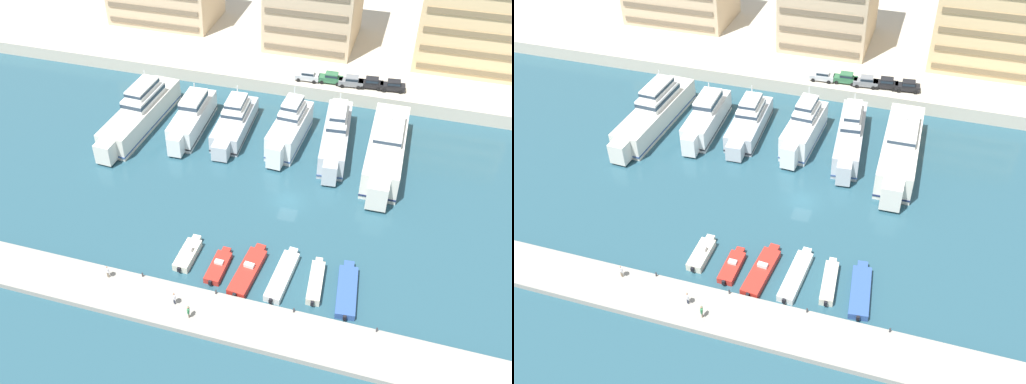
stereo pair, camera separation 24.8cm
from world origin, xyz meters
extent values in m
plane|color=#285160|center=(0.00, 0.00, 0.00)|extent=(400.00, 400.00, 0.00)
cube|color=beige|center=(0.00, 61.59, 1.17)|extent=(180.00, 70.00, 2.34)
cube|color=#9E998E|center=(0.00, -21.15, 0.36)|extent=(120.00, 5.90, 0.73)
cube|color=silver|center=(-26.81, 11.37, 1.81)|extent=(5.63, 19.28, 3.61)
cube|color=silver|center=(-27.38, 0.82, 1.90)|extent=(2.65, 2.43, 3.07)
cube|color=#334C7F|center=(-26.81, 11.37, 0.63)|extent=(5.68, 19.48, 0.24)
cube|color=white|center=(-26.73, 12.80, 4.45)|extent=(4.01, 8.19, 1.66)
cube|color=#233342|center=(-26.73, 12.80, 4.61)|extent=(4.06, 8.27, 0.60)
cube|color=white|center=(-26.73, 12.80, 5.91)|extent=(3.13, 6.39, 1.27)
cube|color=#233342|center=(-26.73, 12.80, 6.04)|extent=(3.17, 6.45, 0.46)
cylinder|color=silver|center=(-26.67, 14.00, 7.44)|extent=(0.16, 0.16, 1.80)
cube|color=silver|center=(-26.27, 21.34, 0.99)|extent=(3.95, 1.11, 0.20)
cube|color=white|center=(-18.64, 12.71, 1.77)|extent=(4.27, 13.19, 3.54)
cube|color=white|center=(-18.39, 5.32, 1.86)|extent=(2.17, 1.98, 3.01)
cube|color=black|center=(-18.64, 12.71, 0.62)|extent=(4.31, 13.32, 0.24)
cube|color=white|center=(-18.68, 13.69, 4.44)|extent=(3.17, 5.59, 1.79)
cube|color=#233342|center=(-18.68, 13.69, 4.62)|extent=(3.21, 5.64, 0.65)
cylinder|color=silver|center=(-18.71, 14.51, 6.23)|extent=(0.16, 0.16, 1.80)
cube|color=white|center=(-18.89, 19.68, 0.97)|extent=(3.28, 1.01, 0.20)
cube|color=silver|center=(-12.04, 13.82, 1.41)|extent=(4.80, 13.09, 2.81)
cube|color=silver|center=(-11.76, 6.38, 1.48)|extent=(2.45, 2.25, 2.39)
cube|color=black|center=(-12.04, 13.82, 0.49)|extent=(4.85, 13.22, 0.24)
cube|color=white|center=(-12.08, 14.79, 3.50)|extent=(3.57, 5.56, 1.38)
cube|color=#233342|center=(-12.08, 14.79, 3.64)|extent=(3.62, 5.61, 0.50)
cube|color=white|center=(-12.08, 14.79, 4.78)|extent=(2.78, 4.33, 1.18)
cube|color=#233342|center=(-12.08, 14.79, 4.90)|extent=(2.82, 4.38, 0.42)
cylinder|color=silver|center=(-12.11, 15.61, 6.27)|extent=(0.16, 0.16, 1.80)
cube|color=silver|center=(-12.30, 20.74, 0.77)|extent=(3.70, 1.04, 0.20)
cube|color=white|center=(-3.20, 13.53, 2.04)|extent=(4.74, 12.26, 4.07)
cube|color=white|center=(-3.63, 6.63, 2.14)|extent=(2.32, 2.13, 3.46)
cube|color=#334C7F|center=(-3.20, 13.53, 0.71)|extent=(4.78, 12.38, 0.24)
cube|color=white|center=(-3.15, 14.43, 4.80)|extent=(3.42, 5.24, 1.45)
cube|color=#233342|center=(-3.15, 14.43, 4.94)|extent=(3.47, 5.29, 0.52)
cube|color=white|center=(-3.15, 14.43, 6.18)|extent=(2.67, 4.09, 1.31)
cube|color=#233342|center=(-3.15, 14.43, 6.31)|extent=(2.70, 4.13, 0.47)
cylinder|color=silver|center=(-3.10, 15.19, 7.73)|extent=(0.16, 0.16, 1.80)
cube|color=white|center=(-2.80, 19.98, 1.12)|extent=(3.44, 1.11, 0.20)
cube|color=silver|center=(3.77, 13.90, 1.80)|extent=(5.07, 16.15, 3.60)
cube|color=silver|center=(4.55, 5.17, 1.89)|extent=(2.18, 2.01, 3.06)
cube|color=#334C7F|center=(3.77, 13.90, 0.63)|extent=(5.12, 16.31, 0.24)
cube|color=white|center=(3.67, 15.09, 4.32)|extent=(3.45, 6.90, 1.44)
cube|color=#233342|center=(3.67, 15.09, 4.46)|extent=(3.49, 6.97, 0.52)
cube|color=white|center=(3.67, 15.09, 5.69)|extent=(2.69, 5.38, 1.30)
cube|color=#233342|center=(3.67, 15.09, 5.82)|extent=(2.72, 5.44, 0.47)
cylinder|color=silver|center=(3.58, 16.09, 7.24)|extent=(0.16, 0.16, 1.80)
cube|color=silver|center=(3.04, 22.26, 0.99)|extent=(3.20, 1.17, 0.20)
cube|color=silver|center=(11.33, 12.55, 2.10)|extent=(5.22, 18.74, 4.20)
cube|color=silver|center=(11.46, 2.09, 2.20)|extent=(2.77, 2.53, 3.57)
cube|color=#192347|center=(11.33, 12.55, 0.73)|extent=(5.27, 18.93, 0.24)
cube|color=white|center=(11.31, 13.95, 4.85)|extent=(3.99, 7.89, 1.30)
cube|color=#233342|center=(11.31, 13.95, 4.98)|extent=(4.04, 7.97, 0.47)
cylinder|color=silver|center=(11.30, 15.13, 6.40)|extent=(0.16, 0.16, 1.80)
cube|color=silver|center=(11.21, 22.34, 1.15)|extent=(4.25, 0.95, 0.20)
cube|color=beige|center=(-9.03, -13.66, 0.50)|extent=(1.97, 4.88, 1.00)
cube|color=beige|center=(-8.98, -10.87, 0.50)|extent=(1.05, 0.87, 0.85)
cube|color=silver|center=(-9.03, -13.30, 1.28)|extent=(1.05, 0.62, 0.55)
cube|color=#283847|center=(-9.02, -13.02, 1.36)|extent=(0.94, 0.10, 0.33)
cube|color=black|center=(-9.08, -16.27, 0.65)|extent=(0.37, 0.29, 0.60)
cube|color=red|center=(-4.87, -14.44, 0.41)|extent=(1.96, 4.86, 0.83)
cube|color=red|center=(-4.81, -11.66, 0.41)|extent=(1.04, 0.85, 0.70)
cube|color=silver|center=(-4.87, -14.08, 1.01)|extent=(1.03, 0.62, 0.36)
cube|color=#283847|center=(-4.86, -13.80, 1.06)|extent=(0.93, 0.10, 0.22)
cube|color=black|center=(-4.93, -17.03, 0.56)|extent=(0.37, 0.29, 0.60)
cube|color=red|center=(-1.34, -14.19, 0.45)|extent=(2.82, 7.48, 0.91)
cube|color=red|center=(-0.96, -10.12, 0.45)|extent=(1.27, 1.07, 0.77)
cube|color=silver|center=(-1.29, -13.65, 1.13)|extent=(1.24, 0.71, 0.45)
cube|color=#283847|center=(-1.26, -13.37, 1.20)|extent=(1.08, 0.18, 0.27)
cube|color=black|center=(-1.70, -18.01, 0.60)|extent=(0.38, 0.31, 0.60)
cube|color=white|center=(2.70, -13.71, 0.48)|extent=(2.47, 7.68, 0.96)
cube|color=white|center=(3.01, -9.56, 0.48)|extent=(1.11, 0.94, 0.82)
cube|color=black|center=(2.40, -17.65, 0.63)|extent=(0.38, 0.31, 0.60)
cube|color=beige|center=(6.63, -13.54, 0.51)|extent=(2.05, 6.08, 1.03)
cube|color=beige|center=(6.35, -10.26, 0.51)|extent=(0.91, 0.77, 0.87)
cube|color=black|center=(6.90, -16.69, 0.66)|extent=(0.38, 0.31, 0.60)
cube|color=#33569E|center=(10.27, -13.81, 0.44)|extent=(2.92, 7.40, 0.88)
cube|color=#33569E|center=(9.86, -9.79, 0.44)|extent=(1.30, 1.10, 0.75)
cube|color=black|center=(10.66, -17.58, 0.59)|extent=(0.39, 0.32, 0.60)
cube|color=#B7BCC1|center=(-3.99, 28.85, 3.06)|extent=(4.16, 1.84, 0.80)
cube|color=#B7BCC1|center=(-3.84, 28.86, 3.80)|extent=(2.15, 1.63, 0.68)
cube|color=#1E2833|center=(-3.84, 28.86, 3.80)|extent=(2.11, 1.65, 0.37)
cylinder|color=black|center=(-5.31, 27.95, 2.66)|extent=(0.65, 0.24, 0.64)
cylinder|color=black|center=(-5.37, 29.65, 2.66)|extent=(0.65, 0.24, 0.64)
cylinder|color=black|center=(-2.61, 28.05, 2.66)|extent=(0.65, 0.24, 0.64)
cylinder|color=black|center=(-2.67, 29.75, 2.66)|extent=(0.65, 0.24, 0.64)
cube|color=#2D6642|center=(-0.02, 29.21, 3.06)|extent=(4.14, 1.81, 0.80)
cube|color=#2D6642|center=(0.13, 29.21, 3.80)|extent=(2.14, 1.62, 0.68)
cube|color=#1E2833|center=(0.13, 29.21, 3.80)|extent=(2.10, 1.63, 0.37)
cylinder|color=black|center=(-1.34, 28.32, 2.66)|extent=(0.65, 0.24, 0.64)
cylinder|color=black|center=(-1.39, 30.02, 2.66)|extent=(0.65, 0.24, 0.64)
cylinder|color=black|center=(1.36, 28.40, 2.66)|extent=(0.65, 0.24, 0.64)
cylinder|color=black|center=(1.31, 30.09, 2.66)|extent=(0.65, 0.24, 0.64)
cube|color=slate|center=(3.47, 29.00, 3.06)|extent=(4.24, 2.07, 0.80)
cube|color=slate|center=(3.62, 29.02, 3.80)|extent=(2.24, 1.75, 0.68)
cube|color=#1E2833|center=(3.62, 29.02, 3.80)|extent=(2.20, 1.76, 0.37)
cylinder|color=black|center=(2.20, 28.03, 2.66)|extent=(0.66, 0.28, 0.64)
cylinder|color=black|center=(2.05, 29.72, 2.66)|extent=(0.66, 0.28, 0.64)
cylinder|color=black|center=(4.89, 28.28, 2.66)|extent=(0.66, 0.28, 0.64)
cylinder|color=black|center=(4.73, 29.97, 2.66)|extent=(0.66, 0.28, 0.64)
cube|color=black|center=(6.75, 29.41, 3.06)|extent=(4.24, 2.07, 0.80)
cube|color=black|center=(6.90, 29.42, 3.80)|extent=(2.24, 1.75, 0.68)
cube|color=#1E2833|center=(6.90, 29.42, 3.80)|extent=(2.20, 1.76, 0.37)
cylinder|color=black|center=(5.48, 28.44, 2.66)|extent=(0.66, 0.28, 0.64)
cylinder|color=black|center=(5.32, 30.13, 2.66)|extent=(0.66, 0.28, 0.64)
cylinder|color=black|center=(8.17, 28.69, 2.66)|extent=(0.66, 0.28, 0.64)
cylinder|color=black|center=(8.01, 30.38, 2.66)|extent=(0.66, 0.28, 0.64)
cube|color=black|center=(10.33, 29.52, 3.06)|extent=(4.26, 2.12, 0.80)
cube|color=black|center=(10.48, 29.54, 3.80)|extent=(2.25, 1.77, 0.68)
cube|color=#1E2833|center=(10.48, 29.54, 3.80)|extent=(2.21, 1.78, 0.37)
cylinder|color=black|center=(9.08, 28.54, 2.66)|extent=(0.66, 0.29, 0.64)
cylinder|color=black|center=(8.90, 30.23, 2.66)|extent=(0.66, 0.29, 0.64)
cylinder|color=black|center=(11.76, 28.82, 2.66)|extent=(0.66, 0.29, 0.64)
cylinder|color=black|center=(11.59, 30.51, 2.66)|extent=(0.66, 0.29, 0.64)
cube|color=#6D5F4B|center=(-37.07, 39.49, 3.85)|extent=(18.78, 0.24, 0.90)
cube|color=#6D5F4B|center=(-37.07, 39.49, 6.87)|extent=(18.78, 0.24, 0.90)
cube|color=#6D5F4B|center=(-6.41, 36.53, 4.00)|extent=(14.74, 0.24, 0.90)
cube|color=#6D5F4B|center=(-6.41, 36.53, 7.34)|extent=(14.74, 0.24, 0.90)
cube|color=#6D5F4B|center=(-6.41, 36.53, 10.67)|extent=(14.74, 0.24, 0.90)
cube|color=#E0BC84|center=(22.21, 44.65, 10.55)|extent=(19.07, 15.61, 16.42)
cube|color=#7B6748|center=(22.21, 36.75, 3.98)|extent=(17.54, 0.24, 0.90)
cube|color=#7B6748|center=(22.21, 36.75, 7.26)|extent=(17.54, 0.24, 0.90)
cube|color=#7B6748|center=(22.21, 36.75, 10.55)|extent=(17.54, 0.24, 0.90)
cube|color=#7B6748|center=(22.21, 36.75, 13.83)|extent=(17.54, 0.24, 0.90)
cylinder|color=#7A6B56|center=(-16.48, -19.60, 1.16)|extent=(0.14, 0.14, 0.86)
cylinder|color=#7A6B56|center=(-16.32, -19.66, 1.16)|extent=(0.14, 0.14, 0.86)
cube|color=silver|center=(-16.40, -19.63, 1.92)|extent=(0.53, 0.40, 0.66)
cylinder|color=silver|center=(-16.67, -19.52, 1.87)|extent=(0.10, 0.10, 0.66)
cylinder|color=silver|center=(-16.13, -19.74, 1.87)|extent=(0.10, 0.10, 0.66)
sphere|color=tan|center=(-16.40, -19.63, 2.37)|extent=(0.24, 0.24, 0.24)
cylinder|color=#282D3D|center=(-7.65, -21.01, 1.14)|extent=(0.13, 0.13, 0.83)
cylinder|color=#282D3D|center=(-7.51, -21.10, 1.14)|extent=(0.13, 0.13, 0.83)
cube|color=silver|center=(-7.58, -21.06, 1.88)|extent=(0.51, 0.45, 0.64)
cylinder|color=silver|center=(-7.81, -20.90, 1.83)|extent=(0.10, 0.10, 0.64)
cylinder|color=silver|center=(-7.35, -21.21, 1.83)|extent=(0.10, 0.10, 0.64)
sphere|color=#A87A5B|center=(-7.58, -21.06, 2.31)|extent=(0.23, 0.23, 0.23)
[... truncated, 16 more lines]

